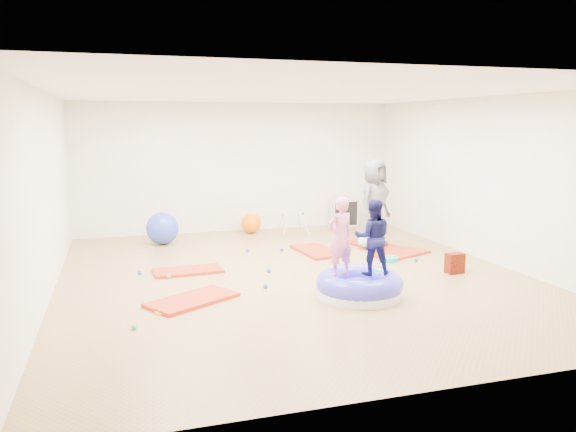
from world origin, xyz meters
name	(u,v)px	position (x,y,z in m)	size (l,w,h in m)	color
room	(294,187)	(0.00, 0.00, 1.40)	(7.01, 8.01, 2.81)	#A07653
gym_mat_front_left	(192,300)	(-1.68, -0.83, 0.02)	(1.20, 0.60, 0.05)	red
gym_mat_mid_left	(188,271)	(-1.55, 0.71, 0.02)	(1.08, 0.54, 0.05)	red
gym_mat_center_back	(316,251)	(0.89, 1.44, 0.02)	(1.17, 0.59, 0.05)	red
gym_mat_right	(401,253)	(2.29, 0.81, 0.02)	(1.08, 0.54, 0.04)	red
gym_mat_rear_right	(374,245)	(2.13, 1.59, 0.02)	(1.15, 0.58, 0.05)	red
inflatable_cushion	(359,286)	(0.54, -1.27, 0.15)	(1.19, 1.19, 0.37)	silver
child_pink	(340,233)	(0.27, -1.21, 0.89)	(0.40, 0.26, 1.09)	pink
child_navy	(373,234)	(0.73, -1.26, 0.86)	(0.51, 0.39, 1.04)	#101142
adult_caregiver	(374,203)	(2.07, 1.51, 0.87)	(0.80, 0.52, 1.64)	#545458
infant	(368,241)	(1.90, 1.35, 0.16)	(0.38, 0.39, 0.23)	#AADCF2
ball_pit_balls	(266,269)	(-0.35, 0.38, 0.03)	(4.81, 3.54, 0.07)	yellow
exercise_ball_blue	(162,228)	(-1.76, 2.99, 0.32)	(0.64, 0.64, 0.64)	blue
exercise_ball_orange	(251,223)	(0.17, 3.60, 0.22)	(0.43, 0.43, 0.43)	#FA6D00
infant_play_gym	(293,220)	(0.98, 3.17, 0.31)	(0.60, 0.57, 0.46)	beige
cube_shelf	(344,213)	(2.41, 3.79, 0.32)	(0.63, 0.31, 0.63)	beige
balance_disc	(389,259)	(1.86, 0.44, 0.04)	(0.33, 0.33, 0.07)	#0CAC92
backpack	(455,263)	(2.49, -0.58, 0.16)	(0.28, 0.17, 0.32)	#991C03
yellow_toy	(162,312)	(-2.10, -1.18, 0.01)	(0.18, 0.18, 0.03)	yellow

